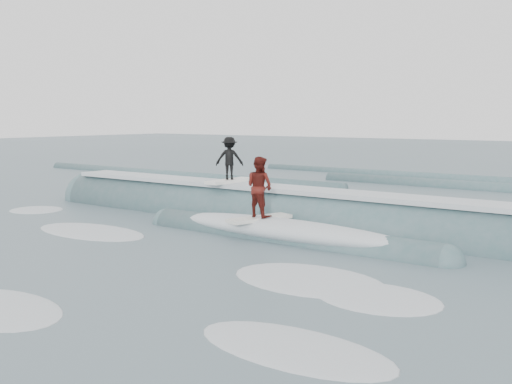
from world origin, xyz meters
The scene contains 6 objects.
ground centered at (0.00, 0.00, 0.00)m, with size 160.00×160.00×0.00m, color #425B61.
breaking_wave centered at (0.24, 4.97, 0.05)m, with size 20.63×3.91×2.25m.
surfer_black centered at (-1.83, 5.26, 1.93)m, with size 1.09×2.02×1.57m.
surfer_red centered at (0.97, 3.06, 1.36)m, with size 1.19×2.07×1.84m.
whitewater centered at (0.82, -1.07, 0.00)m, with size 17.23×8.89×0.10m.
far_swells centered at (-1.57, 17.65, 0.00)m, with size 41.01×8.65×0.80m.
Camera 1 is at (10.21, -10.20, 3.41)m, focal length 40.00 mm.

